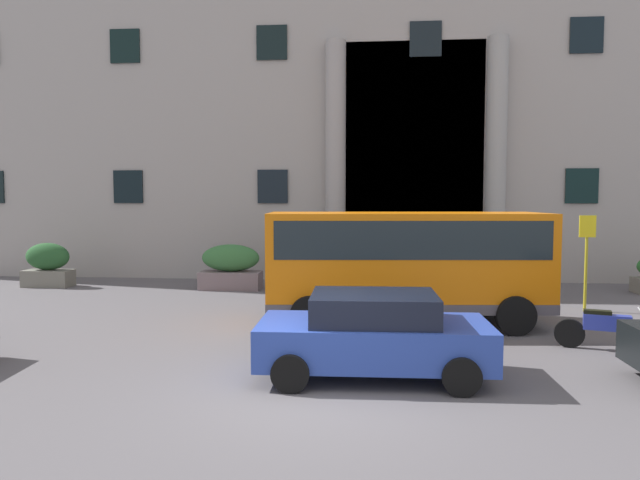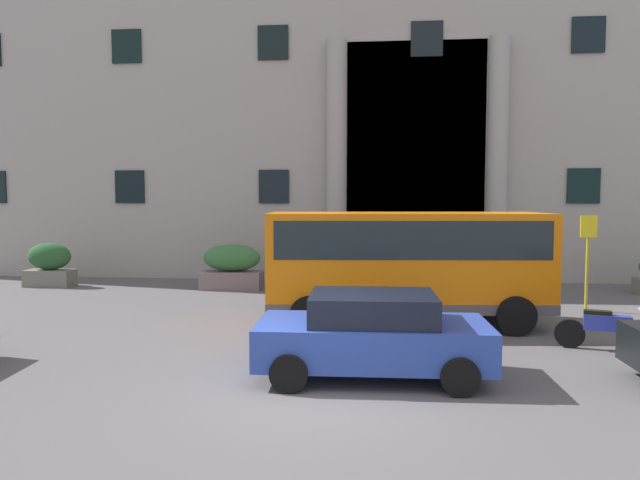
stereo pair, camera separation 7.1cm
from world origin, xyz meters
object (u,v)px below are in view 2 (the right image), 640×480
(orange_minibus, at_px, (406,258))
(bus_stop_sign, at_px, (588,252))
(hedge_planter_west, at_px, (232,267))
(hedge_planter_east, at_px, (50,265))
(hedge_planter_entrance_right, at_px, (450,270))
(parked_sedan_second, at_px, (373,334))
(motorcycle_near_kerb, at_px, (387,328))
(scooter_by_planter, at_px, (605,329))
(hedge_planter_far_west, at_px, (348,268))

(orange_minibus, height_order, bus_stop_sign, orange_minibus)
(hedge_planter_west, bearing_deg, orange_minibus, -41.86)
(bus_stop_sign, height_order, hedge_planter_east, bus_stop_sign)
(hedge_planter_entrance_right, bearing_deg, hedge_planter_west, 177.85)
(parked_sedan_second, height_order, motorcycle_near_kerb, parked_sedan_second)
(orange_minibus, distance_m, parked_sedan_second, 4.51)
(bus_stop_sign, height_order, scooter_by_planter, bus_stop_sign)
(hedge_planter_entrance_right, height_order, parked_sedan_second, hedge_planter_entrance_right)
(bus_stop_sign, bearing_deg, hedge_planter_far_west, 157.91)
(hedge_planter_entrance_right, bearing_deg, parked_sedan_second, -105.37)
(parked_sedan_second, distance_m, motorcycle_near_kerb, 1.86)
(orange_minibus, bearing_deg, hedge_planter_east, 152.92)
(scooter_by_planter, bearing_deg, hedge_planter_west, 159.75)
(bus_stop_sign, height_order, hedge_planter_far_west, bus_stop_sign)
(hedge_planter_far_west, bearing_deg, parked_sedan_second, -84.81)
(hedge_planter_entrance_right, distance_m, scooter_by_planter, 7.32)
(hedge_planter_east, bearing_deg, parked_sedan_second, -39.56)
(bus_stop_sign, relative_size, motorcycle_near_kerb, 1.30)
(hedge_planter_entrance_right, relative_size, parked_sedan_second, 0.40)
(orange_minibus, bearing_deg, hedge_planter_west, 133.57)
(parked_sedan_second, height_order, scooter_by_planter, parked_sedan_second)
(hedge_planter_entrance_right, relative_size, motorcycle_near_kerb, 0.79)
(scooter_by_planter, bearing_deg, orange_minibus, 167.45)
(hedge_planter_east, relative_size, scooter_by_planter, 0.85)
(hedge_planter_east, xyz_separation_m, motorcycle_near_kerb, (11.68, -7.59, -0.29))
(parked_sedan_second, bearing_deg, hedge_planter_far_west, 94.02)
(hedge_planter_far_west, height_order, parked_sedan_second, hedge_planter_far_west)
(hedge_planter_west, xyz_separation_m, hedge_planter_entrance_right, (7.32, -0.28, 0.03))
(bus_stop_sign, distance_m, motorcycle_near_kerb, 7.32)
(orange_minibus, relative_size, motorcycle_near_kerb, 3.38)
(bus_stop_sign, xyz_separation_m, motorcycle_near_kerb, (-5.57, -4.60, -1.17))
(orange_minibus, xyz_separation_m, hedge_planter_far_west, (-1.64, 4.79, -0.86))
(orange_minibus, height_order, scooter_by_planter, orange_minibus)
(hedge_planter_west, height_order, parked_sedan_second, hedge_planter_west)
(hedge_planter_west, height_order, motorcycle_near_kerb, hedge_planter_west)
(bus_stop_sign, relative_size, hedge_planter_west, 1.27)
(orange_minibus, height_order, parked_sedan_second, orange_minibus)
(hedge_planter_far_west, bearing_deg, bus_stop_sign, -22.09)
(motorcycle_near_kerb, bearing_deg, bus_stop_sign, 24.75)
(bus_stop_sign, bearing_deg, motorcycle_near_kerb, -140.43)
(hedge_planter_entrance_right, xyz_separation_m, hedge_planter_far_west, (-3.34, 0.02, 0.01))
(hedge_planter_west, bearing_deg, bus_stop_sign, -15.55)
(hedge_planter_east, bearing_deg, scooter_by_planter, -24.31)
(hedge_planter_east, distance_m, parked_sedan_second, 14.77)
(motorcycle_near_kerb, bearing_deg, hedge_planter_far_west, 83.88)
(hedge_planter_west, xyz_separation_m, scooter_by_planter, (9.51, -7.25, -0.29))
(orange_minibus, xyz_separation_m, motorcycle_near_kerb, (-0.52, -2.53, -1.18))
(hedge_planter_entrance_right, distance_m, hedge_planter_far_west, 3.34)
(orange_minibus, xyz_separation_m, parked_sedan_second, (-0.81, -4.35, -0.90))
(hedge_planter_west, bearing_deg, hedge_planter_far_west, -3.68)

